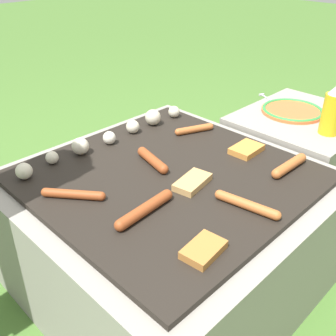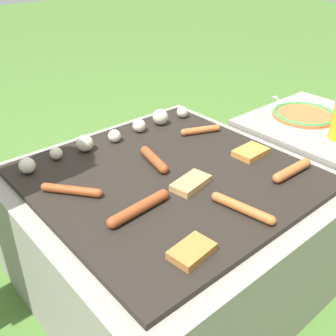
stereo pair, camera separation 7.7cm
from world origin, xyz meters
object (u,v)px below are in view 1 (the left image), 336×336
Objects in this scene: sausage_front_center at (289,166)px; plate_colorful at (293,111)px; condiment_bottle at (332,111)px; fork_utensil at (273,102)px.

sausage_front_center is 0.47m from plate_colorful.
plate_colorful is at bearing 66.19° from condiment_bottle.
fork_utensil is (0.13, 0.31, -0.08)m from condiment_bottle.
sausage_front_center is at bearing -174.03° from condiment_bottle.
condiment_bottle reaches higher than plate_colorful.
sausage_front_center is 0.69× the size of plate_colorful.
plate_colorful is 0.12m from fork_utensil.
sausage_front_center is at bearing -151.65° from plate_colorful.
condiment_bottle is (0.33, 0.03, 0.07)m from sausage_front_center.
plate_colorful is 1.21× the size of fork_utensil.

